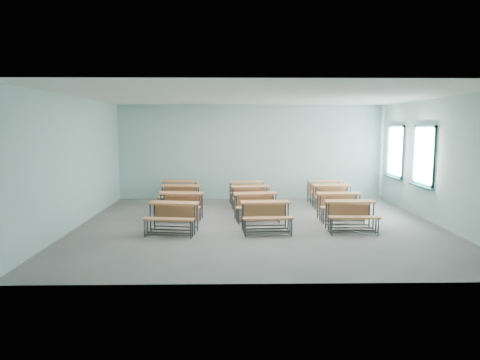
% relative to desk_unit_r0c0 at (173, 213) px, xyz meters
% --- Properties ---
extents(room, '(9.04, 8.04, 3.24)m').
position_rel_desk_unit_r0c0_xyz_m(room, '(2.13, 0.79, 1.12)').
color(room, slate).
rests_on(room, ground).
extents(desk_unit_r0c0, '(1.24, 0.92, 0.72)m').
position_rel_desk_unit_r0c0_xyz_m(desk_unit_r0c0, '(0.00, 0.00, 0.00)').
color(desk_unit_r0c0, '#C67A47').
rests_on(desk_unit_r0c0, ground).
extents(desk_unit_r0c1, '(1.20, 0.85, 0.72)m').
position_rel_desk_unit_r0c0_xyz_m(desk_unit_r0c1, '(2.17, 0.07, 0.00)').
color(desk_unit_r0c1, '#C67A47').
rests_on(desk_unit_r0c1, ground).
extents(desk_unit_r0c2, '(1.17, 0.80, 0.72)m').
position_rel_desk_unit_r0c0_xyz_m(desk_unit_r0c2, '(4.18, 0.12, 0.00)').
color(desk_unit_r0c2, '#C67A47').
rests_on(desk_unit_r0c2, ground).
extents(desk_unit_r1c0, '(1.22, 0.89, 0.72)m').
position_rel_desk_unit_r0c0_xyz_m(desk_unit_r1c0, '(0.02, 1.45, 0.00)').
color(desk_unit_r1c0, '#C67A47').
rests_on(desk_unit_r1c0, ground).
extents(desk_unit_r1c1, '(1.24, 0.91, 0.72)m').
position_rel_desk_unit_r0c0_xyz_m(desk_unit_r1c1, '(2.01, 1.37, 0.00)').
color(desk_unit_r1c1, '#C67A47').
rests_on(desk_unit_r1c1, ground).
extents(desk_unit_r1c2, '(1.16, 0.80, 0.72)m').
position_rel_desk_unit_r0c0_xyz_m(desk_unit_r1c2, '(4.22, 1.33, 0.00)').
color(desk_unit_r1c2, '#C67A47').
rests_on(desk_unit_r1c2, ground).
extents(desk_unit_r2c0, '(1.23, 0.89, 0.72)m').
position_rel_desk_unit_r0c0_xyz_m(desk_unit_r2c0, '(-0.19, 2.92, 0.00)').
color(desk_unit_r2c0, '#C67A47').
rests_on(desk_unit_r2c0, ground).
extents(desk_unit_r2c1, '(1.23, 0.90, 0.72)m').
position_rel_desk_unit_r0c0_xyz_m(desk_unit_r2c1, '(1.94, 2.71, 0.00)').
color(desk_unit_r2c1, '#C67A47').
rests_on(desk_unit_r2c1, ground).
extents(desk_unit_r2c2, '(1.17, 0.80, 0.72)m').
position_rel_desk_unit_r0c0_xyz_m(desk_unit_r2c2, '(4.40, 2.89, 0.00)').
color(desk_unit_r2c2, '#C67A47').
rests_on(desk_unit_r2c2, ground).
extents(desk_unit_r3c0, '(1.19, 0.84, 0.72)m').
position_rel_desk_unit_r0c0_xyz_m(desk_unit_r3c0, '(-0.33, 3.96, 0.00)').
color(desk_unit_r3c0, '#C67A47').
rests_on(desk_unit_r3c0, ground).
extents(desk_unit_r3c1, '(1.23, 0.90, 0.72)m').
position_rel_desk_unit_r0c0_xyz_m(desk_unit_r3c1, '(1.87, 3.76, 0.00)').
color(desk_unit_r3c1, '#C67A47').
rests_on(desk_unit_r3c1, ground).
extents(desk_unit_r3c2, '(1.22, 0.88, 0.72)m').
position_rel_desk_unit_r0c0_xyz_m(desk_unit_r3c2, '(4.42, 3.86, 0.00)').
color(desk_unit_r3c2, '#C67A47').
rests_on(desk_unit_r3c2, ground).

